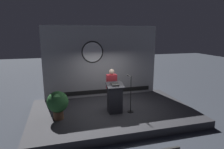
# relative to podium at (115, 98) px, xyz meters

# --- Properties ---
(ground_plane) EXTENTS (40.00, 40.00, 0.00)m
(ground_plane) POSITION_rel_podium_xyz_m (0.01, 0.31, -0.87)
(ground_plane) COLOR #383D47
(stage_platform) EXTENTS (6.40, 4.00, 0.30)m
(stage_platform) POSITION_rel_podium_xyz_m (0.01, 0.31, -0.72)
(stage_platform) COLOR #333338
(stage_platform) RESTS_ON ground
(banner_display) EXTENTS (5.45, 0.12, 3.36)m
(banner_display) POSITION_rel_podium_xyz_m (-0.00, 2.16, 1.10)
(banner_display) COLOR #9E9EA3
(banner_display) RESTS_ON stage_platform
(podium) EXTENTS (0.64, 0.49, 1.19)m
(podium) POSITION_rel_podium_xyz_m (0.00, 0.00, 0.00)
(podium) COLOR #26262B
(podium) RESTS_ON stage_platform
(speaker_person) EXTENTS (0.40, 0.26, 1.63)m
(speaker_person) POSITION_rel_podium_xyz_m (0.00, 0.48, 0.25)
(speaker_person) COLOR black
(speaker_person) RESTS_ON stage_platform
(microphone_stand) EXTENTS (0.24, 0.50, 1.45)m
(microphone_stand) POSITION_rel_podium_xyz_m (0.60, -0.10, -0.07)
(microphone_stand) COLOR black
(microphone_stand) RESTS_ON stage_platform
(potted_plant) EXTENTS (0.76, 0.76, 1.03)m
(potted_plant) POSITION_rel_podium_xyz_m (-2.12, -0.04, 0.03)
(potted_plant) COLOR brown
(potted_plant) RESTS_ON stage_platform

